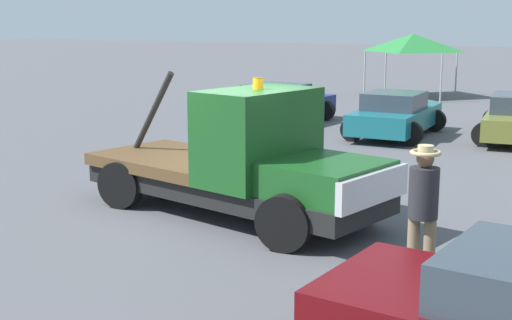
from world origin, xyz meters
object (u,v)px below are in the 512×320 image
Objects in this scene: traffic_cone at (272,154)px; parked_car_teal at (395,115)px; parked_car_navy at (279,105)px; tow_truck at (246,165)px; canopy_tent_green at (413,43)px; person_near_truck at (423,202)px.

parked_car_teal is at bearing 73.27° from traffic_cone.
parked_car_teal is at bearing -92.72° from parked_car_navy.
parked_car_teal is (0.01, 9.86, -0.33)m from tow_truck.
tow_truck reaches higher than parked_car_teal.
tow_truck is 1.84× the size of canopy_tent_green.
canopy_tent_green reaches higher than traffic_cone.
person_near_truck is at bearing -10.95° from tow_truck.
canopy_tent_green reaches higher than tow_truck.
tow_truck is at bearing -83.88° from canopy_tent_green.
person_near_truck reaches higher than parked_car_navy.
tow_truck is 4.84m from traffic_cone.
traffic_cone is at bearing -87.74° from canopy_tent_green.
traffic_cone is at bearing 38.51° from person_near_truck.
tow_truck is 21.06m from canopy_tent_green.
canopy_tent_green is at bearing 92.26° from traffic_cone.
parked_car_navy is 1.09× the size of parked_car_teal.
canopy_tent_green reaches higher than parked_car_teal.
traffic_cone is (2.57, -6.17, -0.39)m from parked_car_navy.
person_near_truck is at bearing -162.17° from parked_car_teal.
parked_car_teal is 1.26× the size of canopy_tent_green.
person_near_truck is 0.44× the size of parked_car_teal.
tow_truck reaches higher than person_near_truck.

